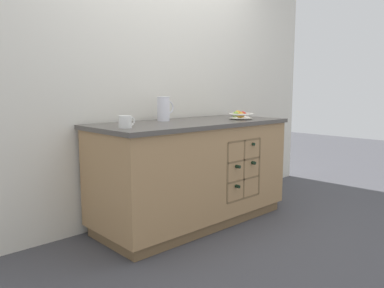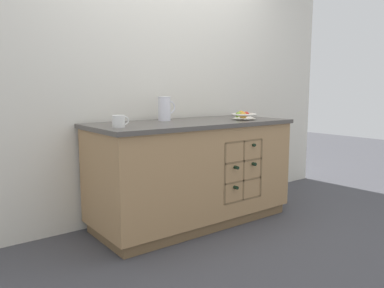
% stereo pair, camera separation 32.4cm
% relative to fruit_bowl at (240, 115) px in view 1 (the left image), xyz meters
% --- Properties ---
extents(ground_plane, '(14.00, 14.00, 0.00)m').
position_rel_fruit_bowl_xyz_m(ground_plane, '(-0.49, 0.13, -0.93)').
color(ground_plane, '#424247').
extents(back_wall, '(4.40, 0.06, 2.55)m').
position_rel_fruit_bowl_xyz_m(back_wall, '(-0.49, 0.56, 0.34)').
color(back_wall, silver).
rests_on(back_wall, ground_plane).
extents(kitchen_island, '(1.78, 0.78, 0.89)m').
position_rel_fruit_bowl_xyz_m(kitchen_island, '(-0.49, 0.13, -0.48)').
color(kitchen_island, brown).
rests_on(kitchen_island, ground_plane).
extents(fruit_bowl, '(0.23, 0.23, 0.08)m').
position_rel_fruit_bowl_xyz_m(fruit_bowl, '(0.00, 0.00, 0.00)').
color(fruit_bowl, silver).
rests_on(fruit_bowl, kitchen_island).
extents(white_pitcher, '(0.17, 0.11, 0.21)m').
position_rel_fruit_bowl_xyz_m(white_pitcher, '(-0.63, 0.34, 0.07)').
color(white_pitcher, white).
rests_on(white_pitcher, kitchen_island).
extents(ceramic_mug, '(0.13, 0.09, 0.09)m').
position_rel_fruit_bowl_xyz_m(ceramic_mug, '(-1.23, 0.03, 0.01)').
color(ceramic_mug, white).
rests_on(ceramic_mug, kitchen_island).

